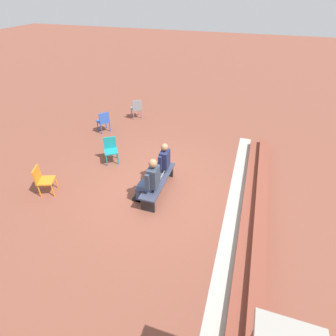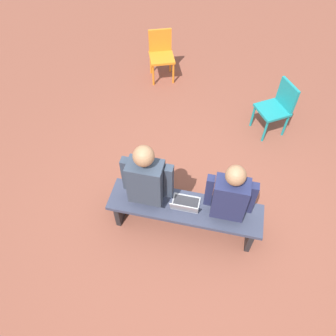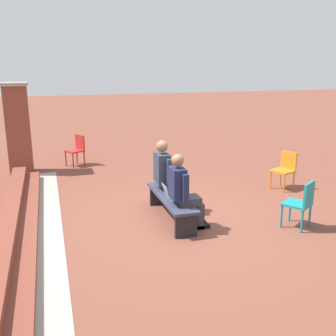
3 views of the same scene
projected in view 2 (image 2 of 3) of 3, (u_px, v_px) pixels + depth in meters
ground_plane at (192, 219)px, 4.21m from camera, size 60.00×60.00×0.00m
bench at (185, 211)px, 3.87m from camera, size 1.80×0.44×0.45m
person_student at (229, 196)px, 3.57m from camera, size 0.53×0.67×1.32m
person_adult at (149, 180)px, 3.68m from camera, size 0.57×0.72×1.39m
laptop at (185, 205)px, 3.75m from camera, size 0.32×0.29×0.21m
plastic_chair_near_bench_right at (278, 105)px, 4.86m from camera, size 0.58×0.58×0.84m
plastic_chair_foreground at (161, 52)px, 5.75m from camera, size 0.54×0.54×0.84m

